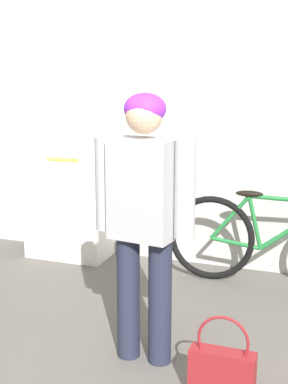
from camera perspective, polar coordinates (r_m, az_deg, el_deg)
The scene contains 6 objects.
wall_back at distance 4.68m, azimuth 8.17°, elevation 7.52°, with size 8.00×0.07×2.60m.
side_shelf at distance 5.06m, azimuth -8.01°, elevation -1.92°, with size 0.75×0.40×0.89m.
person at distance 3.05m, azimuth 0.01°, elevation -1.57°, with size 0.60×0.29×1.59m.
bicycle at distance 4.45m, azimuth 13.97°, elevation -5.10°, with size 1.78×0.46×0.79m.
banana at distance 5.07m, azimuth -8.64°, elevation 3.47°, with size 0.37×0.10×0.04m.
handbag at distance 3.00m, azimuth 8.32°, elevation -18.40°, with size 0.35×0.11×0.47m.
Camera 1 is at (0.99, -1.66, 1.68)m, focal length 50.00 mm.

